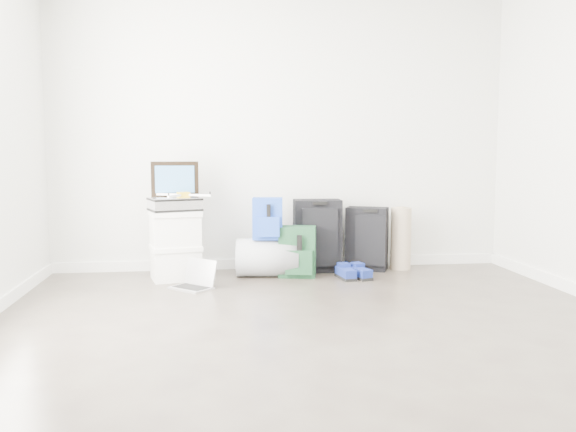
{
  "coord_description": "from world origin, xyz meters",
  "views": [
    {
      "loc": [
        -0.69,
        -3.54,
        1.16
      ],
      "look_at": [
        -0.01,
        1.9,
        0.59
      ],
      "focal_mm": 38.0,
      "sensor_mm": 36.0,
      "label": 1
    }
  ],
  "objects": [
    {
      "name": "laptop",
      "position": [
        -0.85,
        1.66,
        0.06
      ],
      "size": [
        0.42,
        0.41,
        0.24
      ],
      "rotation": [
        0.0,
        0.0,
        -0.75
      ],
      "color": "silver",
      "rests_on": "ground"
    },
    {
      "name": "carry_on",
      "position": [
        0.83,
        2.29,
        0.31
      ],
      "size": [
        0.45,
        0.39,
        0.62
      ],
      "rotation": [
        0.0,
        0.0,
        -0.42
      ],
      "color": "black",
      "rests_on": "ground"
    },
    {
      "name": "green_backpack",
      "position": [
        0.1,
        2.02,
        0.23
      ],
      "size": [
        0.37,
        0.31,
        0.48
      ],
      "rotation": [
        0.0,
        0.0,
        -0.21
      ],
      "color": "#12311C",
      "rests_on": "ground"
    },
    {
      "name": "blue_backpack",
      "position": [
        -0.18,
        2.06,
        0.54
      ],
      "size": [
        0.29,
        0.23,
        0.39
      ],
      "rotation": [
        0.0,
        0.0,
        -0.12
      ],
      "color": "#1945A3",
      "rests_on": "duffel_bag"
    },
    {
      "name": "large_suitcase",
      "position": [
        0.33,
        2.27,
        0.35
      ],
      "size": [
        0.46,
        0.31,
        0.7
      ],
      "rotation": [
        0.0,
        0.0,
        -0.04
      ],
      "color": "black",
      "rests_on": "ground"
    },
    {
      "name": "duffel_bag",
      "position": [
        -0.18,
        2.09,
        0.18
      ],
      "size": [
        0.61,
        0.42,
        0.36
      ],
      "primitive_type": "cylinder",
      "rotation": [
        0.0,
        1.57,
        -0.12
      ],
      "color": "gray",
      "rests_on": "ground"
    },
    {
      "name": "shoes",
      "position": [
        0.59,
        1.89,
        0.05
      ],
      "size": [
        0.31,
        0.31,
        0.1
      ],
      "rotation": [
        0.0,
        0.0,
        0.22
      ],
      "color": "black",
      "rests_on": "ground"
    },
    {
      "name": "drone",
      "position": [
        -0.95,
        2.03,
        0.78
      ],
      "size": [
        0.51,
        0.51,
        0.05
      ],
      "rotation": [
        0.0,
        0.0,
        0.34
      ],
      "color": "gold",
      "rests_on": "briefcase"
    },
    {
      "name": "painting",
      "position": [
        -1.03,
        2.15,
        0.92
      ],
      "size": [
        0.43,
        0.03,
        0.32
      ],
      "rotation": [
        0.0,
        0.0,
        -0.0
      ],
      "color": "black",
      "rests_on": "briefcase"
    },
    {
      "name": "rolled_rug",
      "position": [
        1.17,
        2.28,
        0.31
      ],
      "size": [
        0.2,
        0.2,
        0.62
      ],
      "primitive_type": "cylinder",
      "color": "tan",
      "rests_on": "ground"
    },
    {
      "name": "boxes_stack",
      "position": [
        -1.03,
        2.05,
        0.32
      ],
      "size": [
        0.51,
        0.45,
        0.63
      ],
      "rotation": [
        0.0,
        0.0,
        0.23
      ],
      "color": "silver",
      "rests_on": "ground"
    },
    {
      "name": "room_envelope",
      "position": [
        0.0,
        0.02,
        1.72
      ],
      "size": [
        4.52,
        5.02,
        2.71
      ],
      "color": "silver",
      "rests_on": "ground"
    },
    {
      "name": "briefcase",
      "position": [
        -1.03,
        2.05,
        0.69
      ],
      "size": [
        0.51,
        0.44,
        0.12
      ],
      "primitive_type": "cube",
      "rotation": [
        0.0,
        0.0,
        0.32
      ],
      "color": "#B2B2B7",
      "rests_on": "boxes_stack"
    },
    {
      "name": "ground",
      "position": [
        0.0,
        0.0,
        0.0
      ],
      "size": [
        5.0,
        5.0,
        0.0
      ],
      "primitive_type": "plane",
      "color": "#362C27",
      "rests_on": "ground"
    }
  ]
}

